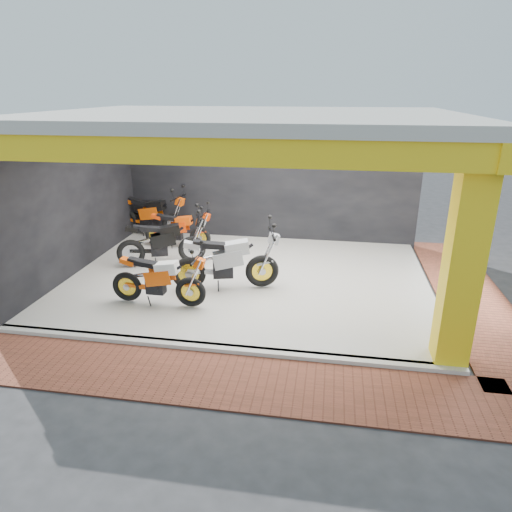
# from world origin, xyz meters

# --- Properties ---
(ground) EXTENTS (80.00, 80.00, 0.00)m
(ground) POSITION_xyz_m (0.00, 0.00, 0.00)
(ground) COLOR #2D2D30
(ground) RESTS_ON ground
(showroom_floor) EXTENTS (8.00, 6.00, 0.10)m
(showroom_floor) POSITION_xyz_m (0.00, 2.00, 0.05)
(showroom_floor) COLOR white
(showroom_floor) RESTS_ON ground
(showroom_ceiling) EXTENTS (8.40, 6.40, 0.20)m
(showroom_ceiling) POSITION_xyz_m (0.00, 2.00, 3.60)
(showroom_ceiling) COLOR beige
(showroom_ceiling) RESTS_ON corner_column
(back_wall) EXTENTS (8.20, 0.20, 3.50)m
(back_wall) POSITION_xyz_m (0.00, 5.10, 1.75)
(back_wall) COLOR black
(back_wall) RESTS_ON ground
(left_wall) EXTENTS (0.20, 6.20, 3.50)m
(left_wall) POSITION_xyz_m (-4.10, 2.00, 1.75)
(left_wall) COLOR black
(left_wall) RESTS_ON ground
(corner_column) EXTENTS (0.50, 0.50, 3.50)m
(corner_column) POSITION_xyz_m (3.75, -0.75, 1.75)
(corner_column) COLOR yellow
(corner_column) RESTS_ON ground
(header_beam_front) EXTENTS (8.40, 0.30, 0.40)m
(header_beam_front) POSITION_xyz_m (0.00, -1.00, 3.30)
(header_beam_front) COLOR yellow
(header_beam_front) RESTS_ON corner_column
(header_beam_right) EXTENTS (0.30, 6.40, 0.40)m
(header_beam_right) POSITION_xyz_m (4.00, 2.00, 3.30)
(header_beam_right) COLOR yellow
(header_beam_right) RESTS_ON corner_column
(floor_kerb) EXTENTS (8.00, 0.20, 0.10)m
(floor_kerb) POSITION_xyz_m (0.00, -1.02, 0.05)
(floor_kerb) COLOR white
(floor_kerb) RESTS_ON ground
(paver_front) EXTENTS (9.00, 1.40, 0.03)m
(paver_front) POSITION_xyz_m (0.00, -1.80, 0.01)
(paver_front) COLOR brown
(paver_front) RESTS_ON ground
(paver_right) EXTENTS (1.40, 7.00, 0.03)m
(paver_right) POSITION_xyz_m (4.80, 2.00, 0.01)
(paver_right) COLOR brown
(paver_right) RESTS_ON ground
(moto_hero) EXTENTS (2.07, 0.82, 1.25)m
(moto_hero) POSITION_xyz_m (-0.82, 0.29, 0.73)
(moto_hero) COLOR #EF510A
(moto_hero) RESTS_ON showroom_floor
(moto_row_a) EXTENTS (2.54, 1.47, 1.46)m
(moto_row_a) POSITION_xyz_m (0.40, 1.47, 0.83)
(moto_row_a) COLOR #A3A5AA
(moto_row_a) RESTS_ON showroom_floor
(moto_row_b) EXTENTS (2.38, 1.55, 1.36)m
(moto_row_b) POSITION_xyz_m (-1.51, 2.64, 0.78)
(moto_row_b) COLOR black
(moto_row_b) RESTS_ON showroom_floor
(moto_row_c) EXTENTS (1.98, 0.79, 1.20)m
(moto_row_c) POSITION_xyz_m (-1.61, 3.69, 0.70)
(moto_row_c) COLOR #F53E0A
(moto_row_c) RESTS_ON showroom_floor
(moto_row_d) EXTENTS (2.47, 1.22, 1.44)m
(moto_row_d) POSITION_xyz_m (-2.63, 4.50, 0.82)
(moto_row_d) COLOR #DD4F09
(moto_row_d) RESTS_ON showroom_floor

